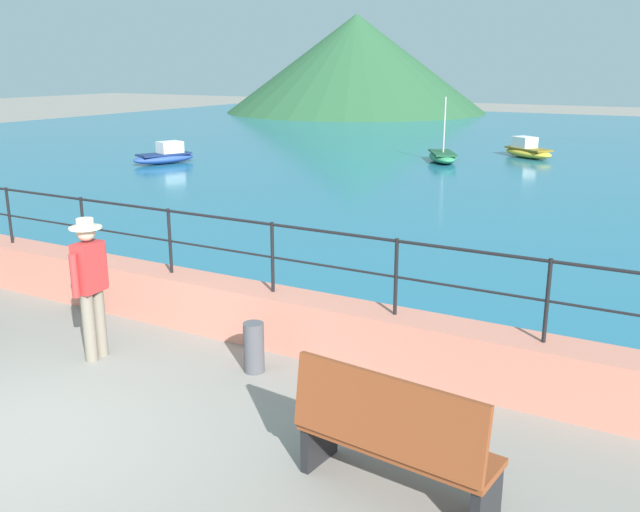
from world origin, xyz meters
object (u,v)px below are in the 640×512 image
bench_far (392,437)px  bollard (254,347)px  person_walking (90,282)px  boat_2 (527,150)px  boat_1 (165,156)px  boat_3 (442,156)px

bench_far → bollard: bench_far is taller
bench_far → person_walking: (-4.29, 0.83, 0.42)m
bench_far → boat_2: 22.41m
boat_1 → boat_2: 13.45m
person_walking → boat_3: 18.55m
person_walking → bench_far: bearing=-10.9°
boat_1 → boat_2: size_ratio=1.03×
bollard → boat_3: 18.25m
boat_2 → bollard: bearing=-85.1°
boat_1 → person_walking: bearing=-51.1°
person_walking → boat_3: (-2.21, 18.41, -0.71)m
boat_1 → boat_2: bearing=36.4°
bench_far → boat_3: 20.30m
boat_1 → bench_far: bearing=-43.2°
person_walking → bollard: (1.90, 0.63, -0.68)m
bench_far → person_walking: bearing=169.1°
bollard → person_walking: bearing=-161.7°
bench_far → boat_3: boat_3 is taller
person_walking → bollard: size_ratio=2.90×
bench_far → bollard: bearing=148.5°
boat_1 → boat_3: 9.93m
bollard → boat_1: 17.81m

